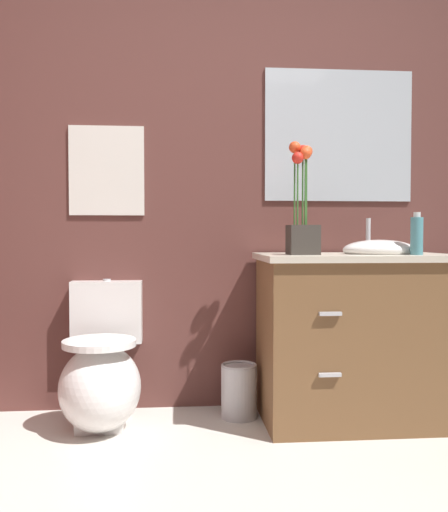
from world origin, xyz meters
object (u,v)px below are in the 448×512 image
Objects in this scene: wall_poster at (107,171)px; wall_mirror at (339,136)px; trash_bin at (239,390)px; toilet at (101,376)px; vanity_cabinet at (355,335)px; soap_bottle at (417,235)px; flower_vase at (302,218)px.

wall_poster is 0.58× the size of wall_mirror.
toilet is at bearing -173.73° from trash_bin.
soap_bottle is (0.25, -0.13, 0.49)m from vanity_cabinet.
flower_vase is 1.98× the size of trash_bin.
wall_poster reaches higher than toilet.
toilet is at bearing -167.72° from wall_mirror.
soap_bottle is (1.48, -0.16, 0.67)m from toilet.
wall_poster is (-0.95, 0.34, 0.25)m from flower_vase.
soap_bottle is 0.25× the size of wall_mirror.
wall_mirror is at bearing 0.00° from wall_poster.
vanity_cabinet is at bearing 10.21° from flower_vase.
toilet is at bearing -90.00° from wall_poster.
flower_vase is 0.67× the size of wall_mirror.
toilet is at bearing 178.77° from vanity_cabinet.
vanity_cabinet is 5.03× the size of soap_bottle.
trash_bin is 0.59× the size of wall_poster.
vanity_cabinet is 1.07m from wall_mirror.
vanity_cabinet is (1.23, -0.03, 0.18)m from toilet.
wall_poster is at bearing 160.18° from flower_vase.
flower_vase is 0.92m from trash_bin.
flower_vase is (0.95, -0.08, 0.76)m from toilet.
soap_bottle is 0.73× the size of trash_bin.
toilet is 1.74m from wall_mirror.
vanity_cabinet is 0.64m from trash_bin.
soap_bottle reaches higher than trash_bin.
wall_mirror is at bearing 120.47° from soap_bottle.
soap_bottle is at bearing -6.10° from toilet.
trash_bin is at bearing -160.88° from wall_mirror.
trash_bin is 1.31m from wall_poster.
vanity_cabinet is at bearing 151.98° from soap_bottle.
vanity_cabinet is at bearing -89.45° from wall_mirror.
wall_mirror reaches higher than trash_bin.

